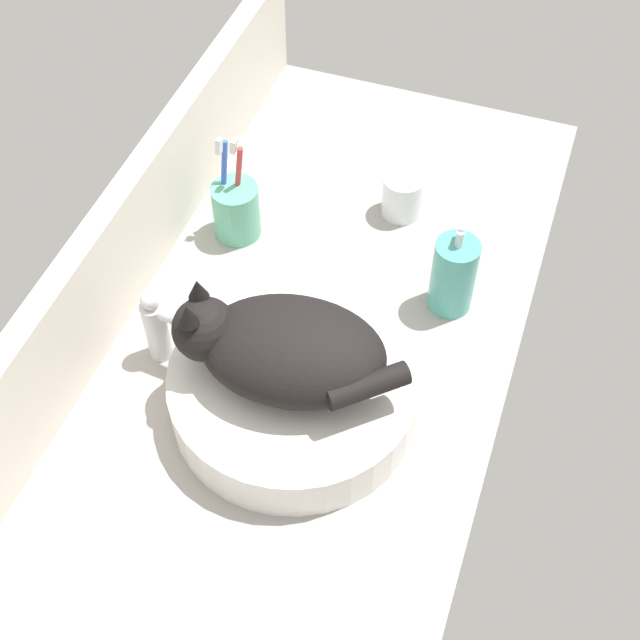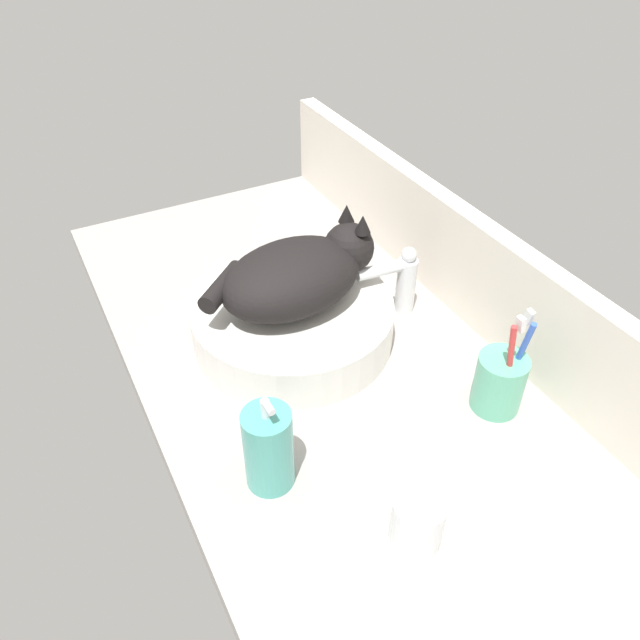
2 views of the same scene
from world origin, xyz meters
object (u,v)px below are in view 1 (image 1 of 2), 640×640
object	(u,v)px
sink_basin	(294,390)
cat	(282,348)
faucet	(162,325)
soap_dispenser	(453,275)
toothbrush_cup	(236,209)
water_glass	(402,197)

from	to	relation	value
sink_basin	cat	world-z (taller)	cat
faucet	soap_dispenser	world-z (taller)	soap_dispenser
faucet	soap_dispenser	bearing A→B (deg)	-57.24
sink_basin	toothbrush_cup	world-z (taller)	toothbrush_cup
sink_basin	water_glass	size ratio (longest dim) A/B	4.62
sink_basin	soap_dispenser	world-z (taller)	soap_dispenser
sink_basin	faucet	size ratio (longest dim) A/B	2.57
toothbrush_cup	cat	bearing A→B (deg)	-146.33
toothbrush_cup	faucet	bearing A→B (deg)	-179.59
cat	water_glass	distance (cm)	44.41
faucet	toothbrush_cup	bearing A→B (deg)	0.41
sink_basin	soap_dispenser	bearing A→B (deg)	-31.88
sink_basin	soap_dispenser	xyz separation A→B (cm)	(25.75, -16.01, 2.80)
water_glass	sink_basin	bearing A→B (deg)	175.53
water_glass	cat	bearing A→B (deg)	173.79
cat	soap_dispenser	xyz separation A→B (cm)	(26.01, -17.36, -6.73)
sink_basin	soap_dispenser	size ratio (longest dim) A/B	2.14
soap_dispenser	water_glass	bearing A→B (deg)	36.71
cat	soap_dispenser	bearing A→B (deg)	-33.72
sink_basin	toothbrush_cup	xyz separation A→B (cm)	(29.29, 21.02, 1.34)
faucet	soap_dispenser	size ratio (longest dim) A/B	0.83
cat	faucet	size ratio (longest dim) A/B	2.38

